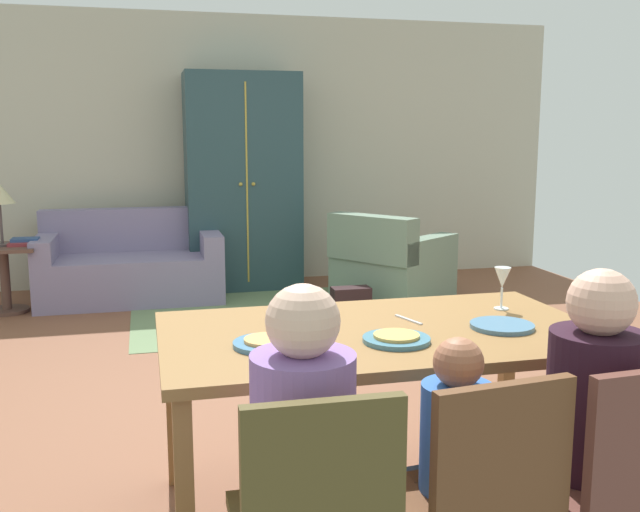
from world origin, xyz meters
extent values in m
cube|color=brown|center=(0.00, 0.43, -0.01)|extent=(6.81, 6.05, 0.02)
cube|color=#BAB5A0|center=(0.00, 3.50, 1.35)|extent=(6.81, 0.10, 2.70)
cube|color=olive|center=(-0.09, -1.33, 0.74)|extent=(1.71, 0.98, 0.04)
cube|color=olive|center=(-0.88, -1.76, 0.36)|extent=(0.06, 0.06, 0.72)
cube|color=olive|center=(0.71, -1.76, 0.36)|extent=(0.06, 0.06, 0.72)
cube|color=olive|center=(-0.88, -0.90, 0.36)|extent=(0.06, 0.06, 0.72)
cube|color=olive|center=(0.71, -0.90, 0.36)|extent=(0.06, 0.06, 0.72)
cylinder|color=teal|center=(-0.56, -1.45, 0.77)|extent=(0.25, 0.25, 0.02)
cylinder|color=#E79D52|center=(-0.56, -1.45, 0.78)|extent=(0.17, 0.17, 0.01)
cylinder|color=teal|center=(-0.09, -1.51, 0.77)|extent=(0.25, 0.25, 0.02)
cylinder|color=gold|center=(-0.09, -1.51, 0.78)|extent=(0.17, 0.17, 0.01)
cylinder|color=teal|center=(0.38, -1.43, 0.77)|extent=(0.25, 0.25, 0.02)
cylinder|color=silver|center=(0.53, -1.15, 0.76)|extent=(0.06, 0.06, 0.01)
cylinder|color=silver|center=(0.53, -1.15, 0.81)|extent=(0.01, 0.01, 0.09)
cone|color=silver|center=(0.53, -1.15, 0.90)|extent=(0.07, 0.07, 0.09)
cube|color=silver|center=(-0.34, -1.38, 0.76)|extent=(0.05, 0.15, 0.01)
cube|color=silver|center=(0.07, -1.23, 0.76)|extent=(0.06, 0.17, 0.01)
cube|color=#4E421F|center=(-0.56, -2.29, 0.66)|extent=(0.42, 0.04, 0.42)
cylinder|color=#8762AE|center=(-0.56, -2.04, 0.68)|extent=(0.30, 0.30, 0.46)
sphere|color=beige|center=(-0.56, -2.04, 1.00)|extent=(0.21, 0.21, 0.21)
cube|color=brown|center=(-0.09, -2.10, 0.43)|extent=(0.46, 0.46, 0.04)
cube|color=brown|center=(-0.07, -2.29, 0.66)|extent=(0.42, 0.09, 0.42)
cylinder|color=#3061B6|center=(-0.09, -2.04, 0.62)|extent=(0.22, 0.22, 0.33)
sphere|color=#AA684A|center=(-0.09, -2.04, 0.85)|extent=(0.15, 0.15, 0.15)
cube|color=brown|center=(0.38, -2.10, 0.43)|extent=(0.44, 0.44, 0.04)
cylinder|color=black|center=(0.38, -2.04, 0.68)|extent=(0.30, 0.30, 0.46)
sphere|color=beige|center=(0.38, -2.04, 1.00)|extent=(0.21, 0.21, 0.21)
cube|color=#688157|center=(0.19, 1.96, 0.00)|extent=(2.60, 1.80, 0.01)
cube|color=gray|center=(-1.11, 2.76, 0.21)|extent=(1.63, 0.84, 0.42)
cube|color=gray|center=(-1.11, 3.10, 0.62)|extent=(1.63, 0.20, 0.40)
cube|color=gray|center=(-1.83, 2.76, 0.52)|extent=(0.18, 0.84, 0.20)
cube|color=gray|center=(-0.38, 2.76, 0.52)|extent=(0.18, 0.84, 0.20)
cube|color=slate|center=(1.22, 2.16, 0.21)|extent=(1.18, 1.18, 0.42)
cube|color=slate|center=(0.95, 1.96, 0.62)|extent=(0.66, 0.81, 0.40)
cube|color=slate|center=(1.42, 1.89, 0.52)|extent=(0.79, 0.64, 0.20)
cube|color=slate|center=(1.03, 2.43, 0.52)|extent=(0.79, 0.64, 0.20)
cube|color=#264147|center=(-0.01, 3.11, 1.05)|extent=(1.10, 0.56, 2.10)
cube|color=#B19637|center=(-0.01, 2.83, 1.05)|extent=(0.02, 0.01, 1.89)
sphere|color=#B19637|center=(-0.07, 2.82, 1.05)|extent=(0.04, 0.04, 0.04)
sphere|color=#B19637|center=(0.05, 2.82, 1.05)|extent=(0.04, 0.04, 0.04)
cube|color=brown|center=(-2.15, 2.56, 0.56)|extent=(0.56, 0.56, 0.03)
cylinder|color=brown|center=(-2.15, 2.56, 0.27)|extent=(0.08, 0.08, 0.55)
cylinder|color=brown|center=(-2.15, 2.56, 0.01)|extent=(0.36, 0.36, 0.03)
cylinder|color=#483C3C|center=(-2.15, 2.56, 0.59)|extent=(0.16, 0.16, 0.02)
cylinder|color=#483C3C|center=(-2.15, 2.56, 0.77)|extent=(0.02, 0.02, 0.34)
cube|color=maroon|center=(-1.99, 2.53, 0.59)|extent=(0.22, 0.16, 0.03)
cube|color=navy|center=(-1.97, 2.59, 0.62)|extent=(0.22, 0.16, 0.03)
cube|color=black|center=(0.67, 1.66, 0.13)|extent=(0.32, 0.16, 0.26)
camera|label=1|loc=(-0.97, -3.90, 1.51)|focal=40.08mm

